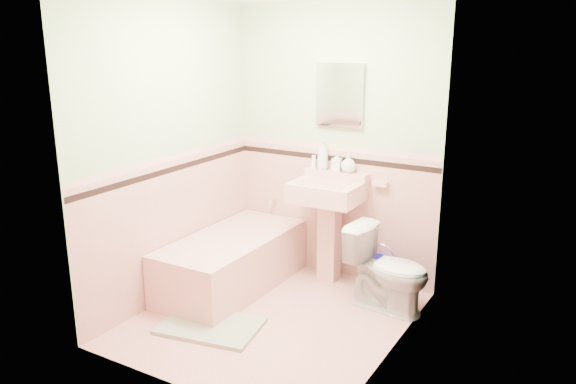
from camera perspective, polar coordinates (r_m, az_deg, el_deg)
The scene contains 31 objects.
floor at distance 4.74m, azimuth -1.56°, elevation -12.45°, with size 2.20×2.20×0.00m, color #E49E95.
wall_back at distance 5.24m, azimuth 4.70°, elevation 4.78°, with size 2.50×2.50×0.00m, color #F7E9CA.
wall_front at distance 3.44m, azimuth -11.39°, elevation -1.17°, with size 2.50×2.50×0.00m, color #F7E9CA.
wall_left at distance 4.89m, azimuth -11.71°, elevation 3.73°, with size 2.50×2.50×0.00m, color #F7E9CA.
wall_right at distance 3.88m, azimuth 10.97°, elevation 0.72°, with size 2.50×2.50×0.00m, color #F7E9CA.
wainscot_back at distance 5.39m, azimuth 4.49°, elevation -2.05°, with size 2.00×2.00×0.00m, color #E7A39A.
wainscot_front at distance 3.69m, azimuth -10.72°, elevation -10.84°, with size 2.00×2.00×0.00m, color #E7A39A.
wainscot_left at distance 5.05m, azimuth -11.20°, elevation -3.52°, with size 2.20×2.20×0.00m, color #E7A39A.
wainscot_right at distance 4.09m, azimuth 10.35°, elevation -8.09°, with size 2.20×2.20×0.00m, color #E7A39A.
accent_back at distance 5.25m, azimuth 4.58°, elevation 3.35°, with size 2.00×2.00×0.00m, color black.
accent_front at distance 3.50m, azimuth -11.08°, elevation -3.14°, with size 2.00×2.00×0.00m, color black.
accent_left at distance 4.90m, azimuth -11.47°, elevation 2.22°, with size 2.20×2.20×0.00m, color black.
accent_right at distance 3.92m, azimuth 10.63°, elevation -1.08°, with size 2.20×2.20×0.00m, color black.
cap_back at distance 5.23m, azimuth 4.61°, elevation 4.43°, with size 2.00×2.00×0.00m, color #E4A19E.
cap_front at distance 3.47m, azimuth -11.17°, elevation -1.57°, with size 2.00×2.00×0.00m, color #E4A19E.
cap_left at distance 4.88m, azimuth -11.53°, elevation 3.36°, with size 2.20×2.20×0.00m, color #E4A19E.
cap_right at distance 3.89m, azimuth 10.70°, elevation 0.33°, with size 2.20×2.20×0.00m, color #E4A19E.
bathtub at distance 5.21m, azimuth -5.59°, elevation -7.10°, with size 0.70×1.50×0.45m, color #DF9F97.
tub_faucet at distance 5.64m, azimuth -1.44°, elevation -0.89°, with size 0.04×0.04×0.12m, color silver.
sink at distance 5.21m, azimuth 3.86°, elevation -4.08°, with size 0.61×0.50×0.95m, color #DF9F97, non-canonical shape.
sink_faucet at distance 5.20m, azimuth 4.65°, elevation 1.30°, with size 0.02×0.02×0.10m, color silver.
medicine_cabinet at distance 5.13m, azimuth 5.17°, elevation 9.61°, with size 0.45×0.04×0.56m, color white.
soap_dish at distance 5.09m, azimuth 9.20°, elevation 0.85°, with size 0.13×0.08×0.04m, color #DF9F97.
soap_bottle_left at distance 5.25m, azimuth 3.50°, elevation 3.74°, with size 0.10×0.11×0.27m, color #B2B2B2.
soap_bottle_mid at distance 5.20m, azimuth 4.89°, elevation 3.04°, with size 0.08×0.08×0.17m, color #B2B2B2.
soap_bottle_right at distance 5.15m, azimuth 6.06°, elevation 2.90°, with size 0.14×0.14×0.17m, color #B2B2B2.
tube at distance 5.31m, azimuth 2.59°, elevation 3.05°, with size 0.04×0.04×0.12m, color white.
toilet at distance 4.81m, azimuth 9.99°, elevation -7.62°, with size 0.39×0.69×0.70m, color white.
bucket at distance 5.25m, azimuth 9.12°, elevation -8.04°, with size 0.28×0.28×0.28m, color #0E12B8, non-canonical shape.
bath_mat at distance 4.63m, azimuth -7.75°, elevation -13.11°, with size 0.76×0.51×0.03m, color #92A186.
shoe at distance 4.69m, azimuth -7.63°, elevation -12.06°, with size 0.15×0.07×0.06m, color #BF1E59.
Camera 1 is at (2.22, -3.55, 2.22)m, focal length 35.61 mm.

